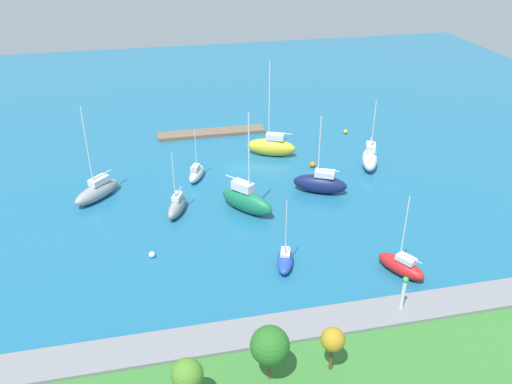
{
  "coord_description": "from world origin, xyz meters",
  "views": [
    {
      "loc": [
        13.2,
        70.49,
        35.45
      ],
      "look_at": [
        0.0,
        10.16,
        1.5
      ],
      "focal_mm": 37.17,
      "sensor_mm": 36.0,
      "label": 1
    }
  ],
  "objects_px": {
    "sailboat_green_far_north": "(246,200)",
    "sailboat_yellow_center_basin": "(271,146)",
    "park_tree_west": "(187,375)",
    "harbor_beacon": "(404,291)",
    "park_tree_mideast": "(333,340)",
    "park_tree_east": "(270,346)",
    "sailboat_gray_outer_mooring": "(177,206)",
    "sailboat_gray_near_pier": "(97,191)",
    "pier_dock": "(211,133)",
    "mooring_buoy_white": "(152,255)",
    "mooring_buoy_orange": "(313,164)",
    "sailboat_white_inner_mooring": "(370,158)",
    "sailboat_white_west_end": "(196,173)",
    "sailboat_red_lone_south": "(401,266)",
    "sailboat_navy_mid_basin": "(320,183)",
    "sailboat_blue_far_south": "(285,260)",
    "mooring_buoy_yellow": "(346,132)"
  },
  "relations": [
    {
      "from": "pier_dock",
      "to": "park_tree_east",
      "type": "relative_size",
      "value": 3.49
    },
    {
      "from": "park_tree_east",
      "to": "sailboat_white_inner_mooring",
      "type": "distance_m",
      "value": 44.69
    },
    {
      "from": "sailboat_white_inner_mooring",
      "to": "sailboat_gray_near_pier",
      "type": "relative_size",
      "value": 0.8
    },
    {
      "from": "sailboat_gray_outer_mooring",
      "to": "mooring_buoy_yellow",
      "type": "height_order",
      "value": "sailboat_gray_outer_mooring"
    },
    {
      "from": "park_tree_mideast",
      "to": "park_tree_east",
      "type": "height_order",
      "value": "park_tree_east"
    },
    {
      "from": "sailboat_white_west_end",
      "to": "mooring_buoy_orange",
      "type": "height_order",
      "value": "sailboat_white_west_end"
    },
    {
      "from": "sailboat_gray_near_pier",
      "to": "sailboat_white_inner_mooring",
      "type": "bearing_deg",
      "value": 136.15
    },
    {
      "from": "harbor_beacon",
      "to": "sailboat_white_inner_mooring",
      "type": "distance_m",
      "value": 33.57
    },
    {
      "from": "sailboat_blue_far_south",
      "to": "sailboat_green_far_north",
      "type": "height_order",
      "value": "sailboat_green_far_north"
    },
    {
      "from": "sailboat_gray_near_pier",
      "to": "sailboat_yellow_center_basin",
      "type": "xyz_separation_m",
      "value": [
        -26.33,
        -8.62,
        0.33
      ]
    },
    {
      "from": "park_tree_mideast",
      "to": "sailboat_gray_near_pier",
      "type": "relative_size",
      "value": 0.33
    },
    {
      "from": "park_tree_west",
      "to": "sailboat_green_far_north",
      "type": "bearing_deg",
      "value": -109.51
    },
    {
      "from": "mooring_buoy_white",
      "to": "park_tree_east",
      "type": "bearing_deg",
      "value": 113.13
    },
    {
      "from": "sailboat_green_far_north",
      "to": "sailboat_yellow_center_basin",
      "type": "bearing_deg",
      "value": 115.39
    },
    {
      "from": "sailboat_yellow_center_basin",
      "to": "sailboat_gray_outer_mooring",
      "type": "height_order",
      "value": "sailboat_yellow_center_basin"
    },
    {
      "from": "park_tree_mideast",
      "to": "mooring_buoy_orange",
      "type": "relative_size",
      "value": 4.91
    },
    {
      "from": "sailboat_green_far_north",
      "to": "mooring_buoy_white",
      "type": "height_order",
      "value": "sailboat_green_far_north"
    },
    {
      "from": "pier_dock",
      "to": "sailboat_yellow_center_basin",
      "type": "bearing_deg",
      "value": 127.3
    },
    {
      "from": "harbor_beacon",
      "to": "mooring_buoy_white",
      "type": "bearing_deg",
      "value": -33.36
    },
    {
      "from": "park_tree_mideast",
      "to": "sailboat_white_inner_mooring",
      "type": "xyz_separation_m",
      "value": [
        -19.35,
        -37.27,
        -2.63
      ]
    },
    {
      "from": "park_tree_mideast",
      "to": "park_tree_east",
      "type": "relative_size",
      "value": 0.82
    },
    {
      "from": "park_tree_mideast",
      "to": "harbor_beacon",
      "type": "bearing_deg",
      "value": -149.19
    },
    {
      "from": "sailboat_red_lone_south",
      "to": "mooring_buoy_white",
      "type": "xyz_separation_m",
      "value": [
        26.21,
        -8.75,
        -0.66
      ]
    },
    {
      "from": "sailboat_blue_far_south",
      "to": "sailboat_white_west_end",
      "type": "height_order",
      "value": "sailboat_blue_far_south"
    },
    {
      "from": "park_tree_mideast",
      "to": "sailboat_white_inner_mooring",
      "type": "distance_m",
      "value": 42.08
    },
    {
      "from": "pier_dock",
      "to": "sailboat_gray_near_pier",
      "type": "relative_size",
      "value": 1.39
    },
    {
      "from": "sailboat_green_far_north",
      "to": "sailboat_gray_near_pier",
      "type": "bearing_deg",
      "value": -152.01
    },
    {
      "from": "harbor_beacon",
      "to": "sailboat_green_far_north",
      "type": "xyz_separation_m",
      "value": [
        10.52,
        -22.84,
        -1.61
      ]
    },
    {
      "from": "park_tree_west",
      "to": "sailboat_blue_far_south",
      "type": "relative_size",
      "value": 0.58
    },
    {
      "from": "sailboat_red_lone_south",
      "to": "sailboat_white_west_end",
      "type": "relative_size",
      "value": 1.21
    },
    {
      "from": "sailboat_yellow_center_basin",
      "to": "sailboat_white_west_end",
      "type": "bearing_deg",
      "value": 48.56
    },
    {
      "from": "sailboat_yellow_center_basin",
      "to": "sailboat_white_inner_mooring",
      "type": "bearing_deg",
      "value": 176.36
    },
    {
      "from": "park_tree_east",
      "to": "sailboat_navy_mid_basin",
      "type": "xyz_separation_m",
      "value": [
        -14.73,
        -31.06,
        -3.05
      ]
    },
    {
      "from": "sailboat_gray_near_pier",
      "to": "sailboat_white_west_end",
      "type": "distance_m",
      "value": 14.07
    },
    {
      "from": "park_tree_west",
      "to": "sailboat_green_far_north",
      "type": "height_order",
      "value": "sailboat_green_far_north"
    },
    {
      "from": "park_tree_mideast",
      "to": "mooring_buoy_white",
      "type": "bearing_deg",
      "value": -55.72
    },
    {
      "from": "mooring_buoy_yellow",
      "to": "sailboat_navy_mid_basin",
      "type": "bearing_deg",
      "value": 60.04
    },
    {
      "from": "sailboat_white_inner_mooring",
      "to": "mooring_buoy_white",
      "type": "distance_m",
      "value": 37.33
    },
    {
      "from": "sailboat_white_inner_mooring",
      "to": "sailboat_red_lone_south",
      "type": "height_order",
      "value": "sailboat_white_inner_mooring"
    },
    {
      "from": "sailboat_blue_far_south",
      "to": "sailboat_red_lone_south",
      "type": "xyz_separation_m",
      "value": [
        -11.88,
        4.02,
        0.25
      ]
    },
    {
      "from": "sailboat_gray_near_pier",
      "to": "mooring_buoy_white",
      "type": "relative_size",
      "value": 18.09
    },
    {
      "from": "sailboat_green_far_north",
      "to": "sailboat_white_west_end",
      "type": "xyz_separation_m",
      "value": [
        5.27,
        -10.46,
        -0.7
      ]
    },
    {
      "from": "sailboat_gray_near_pier",
      "to": "sailboat_navy_mid_basin",
      "type": "relative_size",
      "value": 1.19
    },
    {
      "from": "sailboat_navy_mid_basin",
      "to": "mooring_buoy_orange",
      "type": "distance_m",
      "value": 7.94
    },
    {
      "from": "sailboat_blue_far_south",
      "to": "sailboat_green_far_north",
      "type": "distance_m",
      "value": 12.59
    },
    {
      "from": "sailboat_white_inner_mooring",
      "to": "sailboat_red_lone_south",
      "type": "xyz_separation_m",
      "value": [
        7.14,
        25.49,
        -0.4
      ]
    },
    {
      "from": "sailboat_white_inner_mooring",
      "to": "mooring_buoy_orange",
      "type": "height_order",
      "value": "sailboat_white_inner_mooring"
    },
    {
      "from": "sailboat_gray_near_pier",
      "to": "sailboat_green_far_north",
      "type": "xyz_separation_m",
      "value": [
        -19.04,
        7.56,
        0.43
      ]
    },
    {
      "from": "sailboat_green_far_north",
      "to": "mooring_buoy_white",
      "type": "xyz_separation_m",
      "value": [
        12.49,
        7.69,
        -1.32
      ]
    },
    {
      "from": "harbor_beacon",
      "to": "sailboat_gray_near_pier",
      "type": "distance_m",
      "value": 42.45
    }
  ]
}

